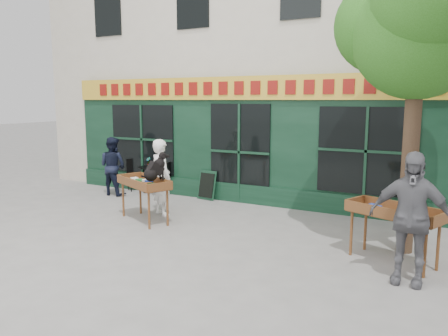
# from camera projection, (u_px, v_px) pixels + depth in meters

# --- Properties ---
(ground) EXTENTS (80.00, 80.00, 0.00)m
(ground) POSITION_uv_depth(u_px,v_px,m) (193.00, 224.00, 9.61)
(ground) COLOR slate
(ground) RESTS_ON ground
(building) EXTENTS (14.00, 7.26, 10.00)m
(building) POSITION_uv_depth(u_px,v_px,m) (290.00, 28.00, 14.04)
(building) COLOR beige
(building) RESTS_ON ground
(street_tree) EXTENTS (3.05, 2.90, 5.60)m
(street_tree) POSITION_uv_depth(u_px,v_px,m) (422.00, 15.00, 7.26)
(street_tree) COLOR #382619
(street_tree) RESTS_ON ground
(book_cart_center) EXTENTS (1.62, 1.20, 0.99)m
(book_cart_center) POSITION_uv_depth(u_px,v_px,m) (144.00, 185.00, 9.72)
(book_cart_center) COLOR brown
(book_cart_center) RESTS_ON ground
(dog) EXTENTS (0.56, 0.69, 0.60)m
(dog) POSITION_uv_depth(u_px,v_px,m) (155.00, 166.00, 9.44)
(dog) COLOR black
(dog) RESTS_ON book_cart_center
(woman) EXTENTS (0.78, 0.67, 1.80)m
(woman) POSITION_uv_depth(u_px,v_px,m) (161.00, 177.00, 10.28)
(woman) COLOR white
(woman) RESTS_ON ground
(book_cart_right) EXTENTS (1.62, 1.13, 0.99)m
(book_cart_right) POSITION_uv_depth(u_px,v_px,m) (394.00, 215.00, 7.20)
(book_cart_right) COLOR brown
(book_cart_right) RESTS_ON ground
(man_right) EXTENTS (1.18, 0.52, 1.98)m
(man_right) POSITION_uv_depth(u_px,v_px,m) (410.00, 218.00, 6.38)
(man_right) COLOR #5A5A5F
(man_right) RESTS_ON ground
(bistro_table) EXTENTS (0.60, 0.60, 0.76)m
(bistro_table) POSITION_uv_depth(u_px,v_px,m) (149.00, 174.00, 12.80)
(bistro_table) COLOR black
(bistro_table) RESTS_ON ground
(bistro_chair_left) EXTENTS (0.50, 0.50, 0.95)m
(bistro_chair_left) POSITION_uv_depth(u_px,v_px,m) (133.00, 172.00, 13.13)
(bistro_chair_left) COLOR black
(bistro_chair_left) RESTS_ON ground
(bistro_chair_right) EXTENTS (0.44, 0.43, 0.95)m
(bistro_chair_right) POSITION_uv_depth(u_px,v_px,m) (167.00, 175.00, 12.51)
(bistro_chair_right) COLOR black
(bistro_chair_right) RESTS_ON ground
(potted_plant) EXTENTS (0.17, 0.14, 0.28)m
(potted_plant) POSITION_uv_depth(u_px,v_px,m) (149.00, 162.00, 12.74)
(potted_plant) COLOR gray
(potted_plant) RESTS_ON bistro_table
(man_left) EXTENTS (0.84, 0.67, 1.67)m
(man_left) POSITION_uv_depth(u_px,v_px,m) (113.00, 166.00, 12.43)
(man_left) COLOR black
(man_left) RESTS_ON ground
(chalkboard) EXTENTS (0.58, 0.26, 0.79)m
(chalkboard) POSITION_uv_depth(u_px,v_px,m) (207.00, 185.00, 11.89)
(chalkboard) COLOR black
(chalkboard) RESTS_ON ground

